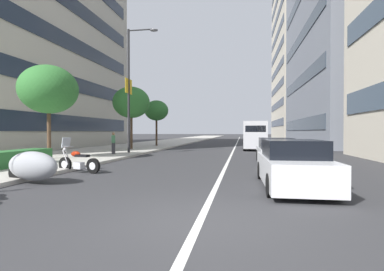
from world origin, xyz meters
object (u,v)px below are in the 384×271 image
car_lead_in_lane (275,151)px  street_tree_mid_sidewalk (156,111)px  motorcycle_under_tarp (78,162)px  delivery_van_ahead (255,135)px  pedestrian_on_plaza (113,143)px  street_lamp_with_banners (132,80)px  car_following_behind (292,165)px  street_tree_near_plaza_corner (131,103)px  motorcycle_nearest_camera (32,166)px  street_tree_far_plaza (49,90)px

car_lead_in_lane → street_tree_mid_sidewalk: street_tree_mid_sidewalk is taller
motorcycle_under_tarp → street_tree_mid_sidewalk: (20.27, 2.71, 3.63)m
delivery_van_ahead → pedestrian_on_plaza: delivery_van_ahead is taller
street_lamp_with_banners → pedestrian_on_plaza: bearing=150.6°
car_following_behind → street_tree_mid_sidewalk: 24.96m
street_lamp_with_banners → street_tree_mid_sidewalk: (10.75, 1.39, -1.52)m
delivery_van_ahead → street_tree_near_plaza_corner: street_tree_near_plaza_corner is taller
motorcycle_nearest_camera → street_tree_mid_sidewalk: (22.92, 2.67, 3.49)m
car_lead_in_lane → delivery_van_ahead: 11.77m
delivery_van_ahead → pedestrian_on_plaza: 13.41m
pedestrian_on_plaza → car_lead_in_lane: bearing=-40.4°
motorcycle_under_tarp → motorcycle_nearest_camera: bearing=102.0°
motorcycle_under_tarp → street_lamp_with_banners: size_ratio=0.23×
motorcycle_under_tarp → street_lamp_with_banners: (9.53, 1.33, 5.15)m
car_following_behind → pedestrian_on_plaza: 14.40m
car_lead_in_lane → street_tree_near_plaza_corner: (8.61, 11.61, 3.69)m
street_tree_far_plaza → street_lamp_with_banners: bearing=-27.8°
street_tree_near_plaza_corner → street_tree_mid_sidewalk: size_ratio=1.11×
car_lead_in_lane → pedestrian_on_plaza: (2.94, 10.71, 0.26)m
motorcycle_under_tarp → street_tree_far_plaza: (3.98, 4.24, 3.70)m
delivery_van_ahead → street_tree_far_plaza: street_tree_far_plaza is taller
street_tree_mid_sidewalk → motorcycle_nearest_camera: bearing=-173.4°
motorcycle_nearest_camera → car_lead_in_lane: (7.74, -8.58, 0.07)m
car_following_behind → car_lead_in_lane: 6.97m
motorcycle_nearest_camera → motorcycle_under_tarp: 2.65m
motorcycle_nearest_camera → pedestrian_on_plaza: pedestrian_on_plaza is taller
street_tree_far_plaza → pedestrian_on_plaza: street_tree_far_plaza is taller
car_lead_in_lane → street_tree_mid_sidewalk: 19.21m
street_tree_near_plaza_corner → street_tree_mid_sidewalk: bearing=-3.2°
motorcycle_nearest_camera → pedestrian_on_plaza: size_ratio=1.46×
car_following_behind → street_tree_near_plaza_corner: bearing=34.8°
motorcycle_under_tarp → car_following_behind: (-1.88, -8.28, 0.25)m
car_following_behind → street_tree_near_plaza_corner: (15.58, 11.36, 3.65)m
motorcycle_under_tarp → car_lead_in_lane: 9.94m
delivery_van_ahead → car_lead_in_lane: bearing=-175.7°
street_tree_far_plaza → street_tree_mid_sidewalk: 16.37m
motorcycle_under_tarp → car_following_behind: motorcycle_under_tarp is taller
motorcycle_under_tarp → street_tree_far_plaza: bearing=-30.3°
street_tree_near_plaza_corner → pedestrian_on_plaza: size_ratio=3.70×
motorcycle_under_tarp → car_following_behind: bearing=-179.9°
motorcycle_under_tarp → car_lead_in_lane: (5.09, -8.54, 0.21)m
delivery_van_ahead → street_tree_far_plaza: 17.92m
car_following_behind → street_tree_near_plaza_corner: street_tree_near_plaza_corner is taller
street_lamp_with_banners → pedestrian_on_plaza: size_ratio=6.08×
street_tree_mid_sidewalk → car_lead_in_lane: bearing=-143.5°
car_lead_in_lane → street_tree_mid_sidewalk: size_ratio=0.85×
car_following_behind → pedestrian_on_plaza: bearing=45.2°
motorcycle_under_tarp → street_lamp_with_banners: 10.91m
pedestrian_on_plaza → street_tree_mid_sidewalk: bearing=67.5°
street_lamp_with_banners → street_tree_near_plaza_corner: bearing=22.7°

